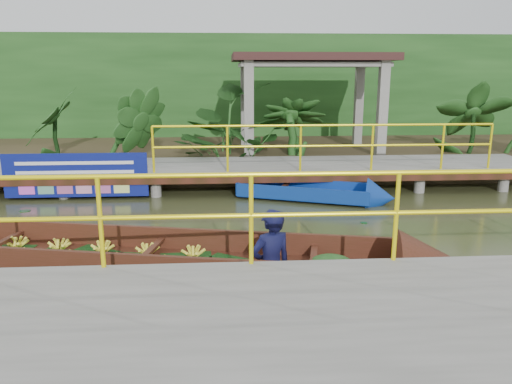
{
  "coord_description": "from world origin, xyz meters",
  "views": [
    {
      "loc": [
        0.51,
        -8.2,
        2.71
      ],
      "look_at": [
        1.09,
        0.5,
        0.6
      ],
      "focal_mm": 35.0,
      "sensor_mm": 36.0,
      "label": 1
    }
  ],
  "objects": [
    {
      "name": "ground",
      "position": [
        0.0,
        0.0,
        0.0
      ],
      "size": [
        80.0,
        80.0,
        0.0
      ],
      "primitive_type": "plane",
      "color": "#2E341A",
      "rests_on": "ground"
    },
    {
      "name": "land_strip",
      "position": [
        0.0,
        7.5,
        0.23
      ],
      "size": [
        30.0,
        8.0,
        0.45
      ],
      "primitive_type": "cube",
      "color": "#302618",
      "rests_on": "ground"
    },
    {
      "name": "far_dock",
      "position": [
        0.02,
        3.43,
        0.48
      ],
      "size": [
        16.0,
        2.06,
        1.66
      ],
      "color": "slate",
      "rests_on": "ground"
    },
    {
      "name": "near_dock",
      "position": [
        1.0,
        -4.2,
        0.3
      ],
      "size": [
        18.0,
        2.4,
        1.73
      ],
      "color": "slate",
      "rests_on": "ground"
    },
    {
      "name": "pavilion",
      "position": [
        3.0,
        6.3,
        2.82
      ],
      "size": [
        4.4,
        3.0,
        3.0
      ],
      "color": "slate",
      "rests_on": "ground"
    },
    {
      "name": "foliage_backdrop",
      "position": [
        0.0,
        10.0,
        2.0
      ],
      "size": [
        30.0,
        0.8,
        4.0
      ],
      "primitive_type": "cube",
      "color": "#173E13",
      "rests_on": "ground"
    },
    {
      "name": "vendor_boat",
      "position": [
        -1.47,
        -1.32,
        0.22
      ],
      "size": [
        11.33,
        3.44,
        2.16
      ],
      "rotation": [
        0.0,
        0.0,
        -0.21
      ],
      "color": "#381E0F",
      "rests_on": "ground"
    },
    {
      "name": "moored_blue_boat",
      "position": [
        3.02,
        1.98,
        0.14
      ],
      "size": [
        3.42,
        1.98,
        0.8
      ],
      "rotation": [
        0.0,
        0.0,
        -0.36
      ],
      "color": "navy",
      "rests_on": "ground"
    },
    {
      "name": "blue_banner",
      "position": [
        -2.65,
        2.48,
        0.56
      ],
      "size": [
        3.05,
        0.04,
        0.95
      ],
      "color": "navy",
      "rests_on": "ground"
    },
    {
      "name": "tropical_plants",
      "position": [
        2.25,
        5.3,
        1.31
      ],
      "size": [
        14.37,
        1.37,
        1.72
      ],
      "color": "#173E13",
      "rests_on": "ground"
    }
  ]
}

